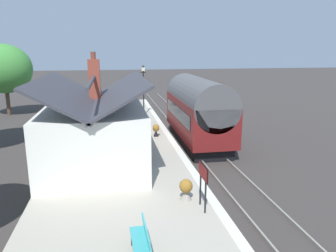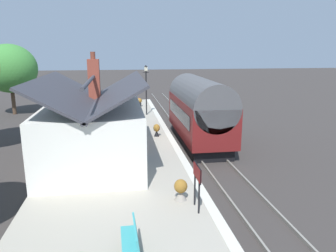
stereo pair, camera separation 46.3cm
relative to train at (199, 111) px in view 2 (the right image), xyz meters
The scene contains 20 objects.
ground_plane 3.10m from the train, 155.55° to the left, with size 160.00×160.00×0.00m, color #383330.
platform 5.84m from the train, 110.80° to the left, with size 32.00×6.60×0.85m, color #A39B8C.
platform_edge_coping 3.17m from the train, 133.55° to the left, with size 32.00×0.36×0.02m, color beige.
rail_near 3.00m from the train, 159.93° to the right, with size 52.00×0.08×0.14m, color gray.
rail_far 3.00m from the train, 160.02° to the left, with size 52.00×0.08×0.14m, color gray.
train is the anchor object (origin of this frame).
station_building 7.89m from the train, 127.28° to the left, with size 7.89×4.64×5.11m.
bench_mid_platform 5.24m from the train, 61.46° to the left, with size 1.42×0.50×0.88m.
bench_by_lamp 6.48m from the train, 47.48° to the left, with size 1.40×0.44×0.88m.
bench_platform_end 8.68m from the train, 33.10° to the left, with size 1.41×0.47×0.88m.
bench_near_building 13.42m from the train, 158.76° to the left, with size 1.41×0.47×0.88m.
planter_edge_far 10.44m from the train, 18.47° to the left, with size 0.55×0.55×0.86m.
planter_by_door 3.14m from the train, 106.10° to the left, with size 0.40×0.40×0.76m.
planter_corner_building 6.69m from the train, 71.17° to the left, with size 0.53×0.53×0.81m.
planter_bench_right 9.27m from the train, 55.10° to the left, with size 0.55×0.55×0.81m.
planter_bench_left 10.01m from the train, 162.45° to the left, with size 0.47×0.47×0.77m.
planter_edge_near 7.55m from the train, 80.62° to the left, with size 0.86×0.32×0.63m.
lamp_post_platform 6.73m from the train, 26.43° to the left, with size 0.32×0.50×4.00m.
station_sign_board 10.56m from the train, 165.75° to the left, with size 0.96×0.06×1.57m.
tree_far_right 19.52m from the train, 50.94° to the left, with size 4.58×4.93×6.56m.
Camera 2 is at (-17.90, 4.11, 6.11)m, focal length 34.43 mm.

